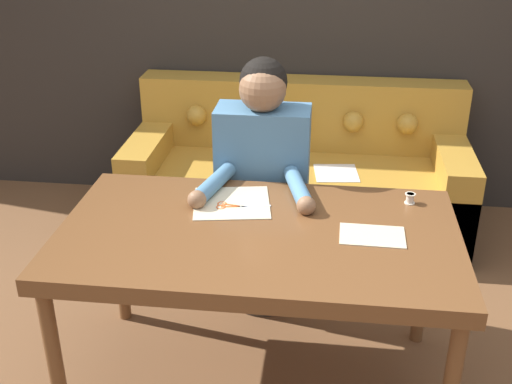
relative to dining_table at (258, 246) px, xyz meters
name	(u,v)px	position (x,y,z in m)	size (l,w,h in m)	color
ground_plane	(278,376)	(0.09, 0.05, -0.71)	(16.00, 16.00, 0.00)	brown
wall_back	(308,8)	(0.09, 1.92, 0.59)	(8.00, 0.06, 2.60)	#2D2823
dining_table	(258,246)	(0.00, 0.00, 0.00)	(1.58, 0.90, 0.78)	brown
couch	(297,179)	(0.07, 1.50, -0.39)	(2.06, 0.85, 0.89)	#B7842D
person	(262,187)	(-0.05, 0.59, -0.02)	(0.54, 0.62, 1.31)	#33281E
pattern_paper_main	(232,203)	(-0.14, 0.22, 0.07)	(0.37, 0.35, 0.00)	beige
pattern_paper_offcut	(372,235)	(0.45, 0.01, 0.07)	(0.25, 0.17, 0.00)	beige
scissors	(234,206)	(-0.13, 0.18, 0.07)	(0.23, 0.07, 0.01)	silver
thread_spool	(410,198)	(0.61, 0.31, 0.09)	(0.04, 0.04, 0.05)	beige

